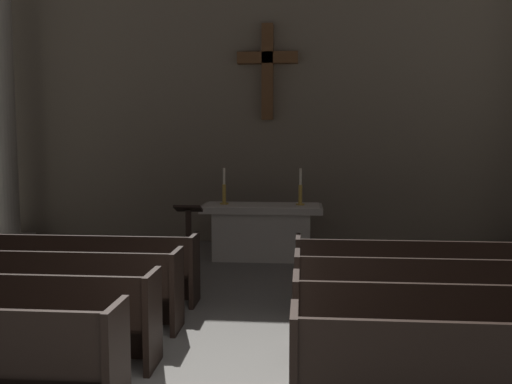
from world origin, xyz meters
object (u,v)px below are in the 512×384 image
pew_left_row_4 (69,267)px  lectern (189,240)px  pew_right_row_3 (454,298)px  candlestick_left (224,193)px  altar (262,230)px  pew_right_row_2 (485,330)px  pew_right_row_4 (433,275)px  candlestick_right (300,193)px  pew_left_row_3 (32,287)px

pew_left_row_4 → lectern: size_ratio=3.05×
pew_right_row_3 → candlestick_left: bearing=128.5°
altar → pew_right_row_3: bearing=-58.3°
pew_right_row_2 → pew_right_row_4: size_ratio=1.00×
pew_right_row_4 → lectern: (-3.54, 1.69, 0.07)m
altar → lectern: (-1.12, -1.20, 0.01)m
pew_right_row_2 → lectern: 5.16m
pew_right_row_4 → candlestick_right: (-1.72, 2.89, 0.75)m
pew_right_row_2 → candlestick_left: (-3.12, 4.95, 0.75)m
altar → candlestick_left: size_ratio=3.29×
altar → candlestick_left: bearing=180.0°
lectern → pew_right_row_4: bearing=-25.5°
altar → candlestick_left: candlestick_left is taller
pew_right_row_3 → lectern: size_ratio=3.05×
pew_right_row_2 → pew_right_row_3: bearing=90.0°
pew_left_row_3 → lectern: size_ratio=3.05×
pew_right_row_2 → pew_right_row_4: (0.00, 2.06, 0.00)m
pew_right_row_4 → candlestick_left: size_ratio=5.27×
pew_left_row_4 → altar: (2.42, 2.89, 0.06)m
pew_right_row_4 → altar: size_ratio=1.60×
altar → pew_left_row_3: bearing=-121.7°
pew_right_row_2 → pew_left_row_4: bearing=157.0°
altar → candlestick_left: 0.98m
pew_right_row_2 → candlestick_right: bearing=109.2°
candlestick_left → lectern: size_ratio=0.58×
pew_left_row_4 → altar: 3.77m
pew_left_row_3 → candlestick_left: size_ratio=5.27×
pew_left_row_3 → altar: 4.61m
pew_left_row_3 → pew_right_row_2: 4.95m
pew_left_row_3 → pew_right_row_4: 4.95m
pew_right_row_2 → lectern: lectern is taller
pew_left_row_4 → candlestick_left: bearing=59.2°
pew_right_row_4 → candlestick_left: (-3.12, 2.89, 0.75)m
candlestick_right → lectern: candlestick_right is taller
pew_right_row_2 → altar: bearing=116.1°
candlestick_right → candlestick_left: bearing=180.0°
pew_right_row_3 → pew_right_row_4: (0.00, 1.03, 0.00)m
pew_right_row_3 → candlestick_right: bearing=113.7°
pew_left_row_3 → candlestick_right: candlestick_right is taller
pew_right_row_4 → candlestick_left: bearing=137.2°
pew_left_row_3 → candlestick_right: 5.06m
pew_left_row_4 → pew_right_row_3: same height
pew_right_row_3 → candlestick_right: size_ratio=5.27×
pew_left_row_3 → candlestick_left: candlestick_left is taller
candlestick_right → pew_right_row_4: bearing=-59.2°
pew_left_row_3 → pew_right_row_2: size_ratio=1.00×
pew_right_row_3 → candlestick_left: size_ratio=5.27×
pew_left_row_3 → candlestick_left: 4.34m
altar → candlestick_right: size_ratio=3.29×
candlestick_right → pew_left_row_4: bearing=-137.2°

